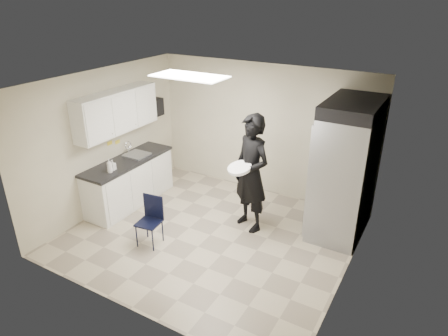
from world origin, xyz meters
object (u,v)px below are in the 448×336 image
Objects in this scene: folding_chair at (149,223)px; man_tuxedo at (251,174)px; commercial_fridge at (345,175)px; lower_counter at (130,183)px.

man_tuxedo is at bearing 40.66° from folding_chair.
commercial_fridge reaches higher than folding_chair.
folding_chair is (-2.55, -1.98, -0.65)m from commercial_fridge.
folding_chair is at bearing -108.72° from man_tuxedo.
folding_chair is 0.39× the size of man_tuxedo.
lower_counter is at bearing -147.34° from man_tuxedo.
folding_chair is at bearing -36.50° from lower_counter.
lower_counter is 0.93× the size of man_tuxedo.
man_tuxedo is at bearing 9.18° from lower_counter.
lower_counter is 1.53m from folding_chair.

